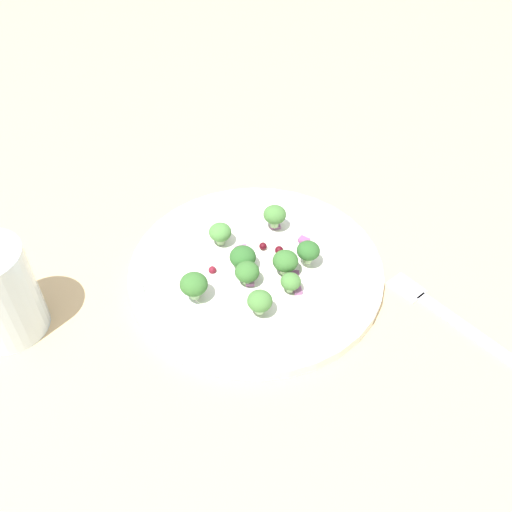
{
  "coord_description": "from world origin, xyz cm",
  "views": [
    {
      "loc": [
        -1.98,
        -39.09,
        43.87
      ],
      "look_at": [
        -0.83,
        2.64,
        2.7
      ],
      "focal_mm": 38.94,
      "sensor_mm": 36.0,
      "label": 1
    }
  ],
  "objects": [
    {
      "name": "ground_plane",
      "position": [
        0.0,
        0.0,
        -1.0
      ],
      "size": [
        180.0,
        180.0,
        2.0
      ],
      "primitive_type": "cube",
      "color": "tan"
    },
    {
      "name": "plate",
      "position": [
        -0.83,
        2.64,
        0.86
      ],
      "size": [
        27.33,
        27.33,
        1.7
      ],
      "color": "white",
      "rests_on": "ground_plane"
    },
    {
      "name": "dressing_pool",
      "position": [
        -0.83,
        2.64,
        1.3
      ],
      "size": [
        15.85,
        15.85,
        0.2
      ],
      "primitive_type": "cylinder",
      "color": "white",
      "rests_on": "plate"
    },
    {
      "name": "broccoli_floret_0",
      "position": [
        4.64,
        2.48,
        3.43
      ],
      "size": [
        2.47,
        2.47,
        2.5
      ],
      "color": "#ADD18E",
      "rests_on": "plate"
    },
    {
      "name": "broccoli_floret_1",
      "position": [
        2.55,
        -1.3,
        2.83
      ],
      "size": [
        2.08,
        2.08,
        2.11
      ],
      "color": "#ADD18E",
      "rests_on": "plate"
    },
    {
      "name": "broccoli_floret_2",
      "position": [
        -0.66,
        -4.11,
        3.19
      ],
      "size": [
        2.49,
        2.49,
        2.52
      ],
      "color": "#ADD18E",
      "rests_on": "plate"
    },
    {
      "name": "broccoli_floret_3",
      "position": [
        -7.11,
        -1.94,
        3.4
      ],
      "size": [
        2.81,
        2.81,
        2.84
      ],
      "color": "#9EC684",
      "rests_on": "plate"
    },
    {
      "name": "broccoli_floret_4",
      "position": [
        -4.67,
        6.09,
        3.0
      ],
      "size": [
        2.5,
        2.5,
        2.53
      ],
      "color": "#ADD18E",
      "rests_on": "plate"
    },
    {
      "name": "broccoli_floret_5",
      "position": [
        1.43,
        8.47,
        3.37
      ],
      "size": [
        2.59,
        2.59,
        2.63
      ],
      "color": "#9EC684",
      "rests_on": "plate"
    },
    {
      "name": "broccoli_floret_6",
      "position": [
        -1.81,
        -0.41,
        2.99
      ],
      "size": [
        2.54,
        2.54,
        2.57
      ],
      "color": "#9EC684",
      "rests_on": "plate"
    },
    {
      "name": "broccoli_floret_7",
      "position": [
        -2.24,
        2.24,
        2.93
      ],
      "size": [
        2.79,
        2.79,
        2.83
      ],
      "color": "#9EC684",
      "rests_on": "plate"
    },
    {
      "name": "broccoli_floret_8",
      "position": [
        2.17,
        1.27,
        3.17
      ],
      "size": [
        2.7,
        2.7,
        2.73
      ],
      "color": "#ADD18E",
      "rests_on": "plate"
    },
    {
      "name": "cranberry_0",
      "position": [
        1.74,
        4.3,
        1.86
      ],
      "size": [
        0.96,
        0.96,
        0.96
      ],
      "primitive_type": "sphere",
      "color": "#4C0A14",
      "rests_on": "plate"
    },
    {
      "name": "cranberry_1",
      "position": [
        -5.48,
        1.72,
        1.65
      ],
      "size": [
        0.84,
        0.84,
        0.84
      ],
      "primitive_type": "sphere",
      "color": "maroon",
      "rests_on": "plate"
    },
    {
      "name": "cranberry_2",
      "position": [
        -1.96,
        1.53,
        1.71
      ],
      "size": [
        0.97,
        0.97,
        0.97
      ],
      "primitive_type": "sphere",
      "color": "maroon",
      "rests_on": "plate"
    },
    {
      "name": "cranberry_3",
      "position": [
        0.15,
        5.06,
        1.81
      ],
      "size": [
        0.85,
        0.85,
        0.85
      ],
      "primitive_type": "sphere",
      "color": "#4C0A14",
      "rests_on": "plate"
    },
    {
      "name": "onion_bit_0",
      "position": [
        2.94,
        0.95,
        1.42
      ],
      "size": [
        1.55,
        1.48,
        0.38
      ],
      "primitive_type": "cube",
      "rotation": [
        0.0,
        0.0,
        1.41
      ],
      "color": "#934C84",
      "rests_on": "plate"
    },
    {
      "name": "onion_bit_1",
      "position": [
        1.57,
        8.64,
        1.49
      ],
      "size": [
        1.17,
        0.94,
        0.5
      ],
      "primitive_type": "cube",
      "rotation": [
        0.0,
        0.0,
        0.07
      ],
      "color": "#A35B93",
      "rests_on": "plate"
    },
    {
      "name": "onion_bit_2",
      "position": [
        3.28,
        -1.23,
        1.58
      ],
      "size": [
        1.0,
        1.38,
        0.45
      ],
      "primitive_type": "cube",
      "rotation": [
        0.0,
        0.0,
        0.16
      ],
      "color": "#A35B93",
      "rests_on": "plate"
    },
    {
      "name": "onion_bit_3",
      "position": [
        -2.29,
        4.76,
        1.55
      ],
      "size": [
        1.77,
        1.8,
        0.43
      ],
      "primitive_type": "cube",
      "rotation": [
        0.0,
        0.0,
        1.95
      ],
      "color": "#A35B93",
      "rests_on": "plate"
    },
    {
      "name": "onion_bit_4",
      "position": [
        -1.54,
        0.22,
        1.55
      ],
      "size": [
        0.89,
        1.14,
        0.45
      ],
      "primitive_type": "cube",
      "rotation": [
        0.0,
        0.0,
        1.58
      ],
      "color": "#A35B93",
      "rests_on": "plate"
    },
    {
      "name": "onion_bit_5",
      "position": [
        4.59,
        5.77,
        1.92
      ],
      "size": [
        1.45,
        1.37,
        0.44
      ],
      "primitive_type": "cube",
      "rotation": [
        0.0,
        0.0,
        2.53
      ],
      "color": "#934C84",
      "rests_on": "plate"
    },
    {
      "name": "fork",
      "position": [
        19.06,
        -4.64,
        0.25
      ],
      "size": [
        13.09,
        15.6,
        0.5
      ],
      "color": "silver",
      "rests_on": "ground_plane"
    }
  ]
}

